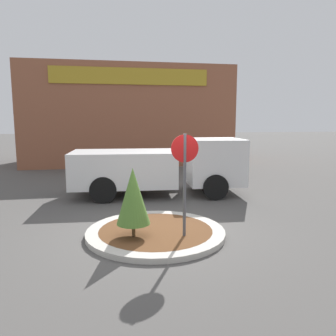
{
  "coord_description": "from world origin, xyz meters",
  "views": [
    {
      "loc": [
        -1.03,
        -7.45,
        2.73
      ],
      "look_at": [
        0.62,
        1.82,
        1.33
      ],
      "focal_mm": 35.0,
      "sensor_mm": 36.0,
      "label": 1
    }
  ],
  "objects": [
    {
      "name": "stop_sign",
      "position": [
        0.58,
        -0.51,
        1.64
      ],
      "size": [
        0.61,
        0.07,
        2.42
      ],
      "color": "#4C4C51",
      "rests_on": "ground_plane"
    },
    {
      "name": "island_shrub",
      "position": [
        -0.55,
        -0.36,
        1.05
      ],
      "size": [
        0.75,
        0.75,
        1.56
      ],
      "color": "brown",
      "rests_on": "traffic_island"
    },
    {
      "name": "utility_truck",
      "position": [
        0.78,
        4.14,
        1.06
      ],
      "size": [
        6.22,
        2.49,
        2.03
      ],
      "rotation": [
        0.0,
        0.0,
        -0.06
      ],
      "color": "silver",
      "rests_on": "ground_plane"
    },
    {
      "name": "storefront_building",
      "position": [
        0.21,
        14.23,
        2.96
      ],
      "size": [
        12.42,
        6.07,
        5.91
      ],
      "color": "#93563D",
      "rests_on": "ground_plane"
    },
    {
      "name": "ground_plane",
      "position": [
        0.0,
        0.0,
        0.0
      ],
      "size": [
        120.0,
        120.0,
        0.0
      ],
      "primitive_type": "plane",
      "color": "#514F4C"
    },
    {
      "name": "traffic_island",
      "position": [
        0.0,
        0.0,
        0.06
      ],
      "size": [
        3.3,
        3.3,
        0.13
      ],
      "color": "#BCB7AD",
      "rests_on": "ground_plane"
    }
  ]
}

